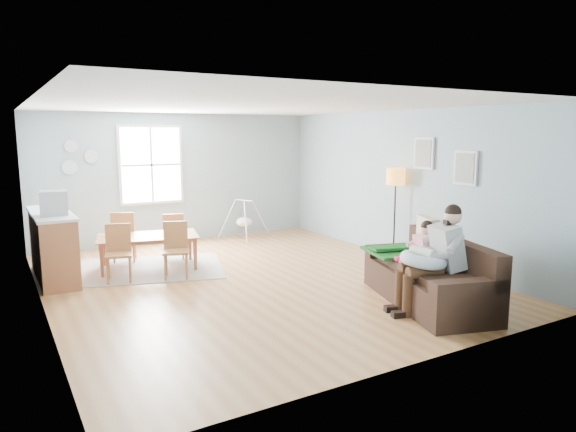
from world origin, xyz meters
TOP-DOWN VIEW (x-y plane):
  - room at (0.00, 0.00)m, footprint 8.40×9.40m
  - window at (-0.60, 3.46)m, footprint 1.32×0.08m
  - pictures at (2.97, -1.05)m, footprint 0.05×1.34m
  - wall_plates at (-2.00, 3.47)m, footprint 0.67×0.02m
  - sofa at (1.58, -2.22)m, footprint 1.54×2.37m
  - green_throw at (1.71, -1.50)m, footprint 1.17×1.05m
  - beige_pillow at (1.97, -1.74)m, footprint 0.36×0.56m
  - father at (1.35, -2.48)m, footprint 1.03×0.64m
  - nursing_pillow at (1.20, -2.43)m, footprint 0.76×0.75m
  - infant at (1.20, -2.39)m, footprint 0.16×0.41m
  - toddler at (1.56, -1.99)m, footprint 0.58×0.36m
  - floor_lamp at (2.80, -0.10)m, footprint 0.34×0.34m
  - storage_cube at (1.25, -2.32)m, footprint 0.59×0.56m
  - rug at (-1.25, 1.48)m, footprint 2.83×2.44m
  - dining_table at (-1.25, 1.48)m, footprint 1.80×1.26m
  - chair_sw at (-1.83, 1.04)m, footprint 0.49×0.49m
  - chair_se at (-0.99, 0.79)m, footprint 0.52×0.52m
  - chair_nw at (-1.50, 2.18)m, footprint 0.52×0.52m
  - chair_ne at (-0.66, 1.94)m, footprint 0.48×0.48m
  - counter at (-2.70, 1.69)m, footprint 0.58×1.92m
  - monitor at (-2.68, 1.33)m, footprint 0.42×0.41m
  - baby_swing at (1.27, 3.01)m, footprint 1.11×1.12m

SIDE VIEW (x-z plane):
  - rug at x=-1.25m, z-range 0.00..0.01m
  - storage_cube at x=1.25m, z-range 0.00..0.52m
  - dining_table at x=-1.25m, z-range 0.00..0.58m
  - sofa at x=1.58m, z-range -0.13..0.76m
  - baby_swing at x=1.27m, z-range -0.04..0.81m
  - chair_ne at x=-0.66m, z-range 0.05..0.91m
  - chair_sw at x=-1.83m, z-range 0.06..0.95m
  - chair_se at x=-0.99m, z-range 0.06..0.95m
  - chair_nw at x=-1.50m, z-range 0.06..0.98m
  - counter at x=-2.70m, z-range 0.01..1.08m
  - green_throw at x=1.71m, z-range 0.54..0.58m
  - nursing_pillow at x=1.20m, z-range 0.57..0.81m
  - toddler at x=1.56m, z-range 0.31..1.18m
  - father at x=1.35m, z-range 0.05..1.45m
  - infant at x=1.20m, z-range 0.71..0.86m
  - beige_pillow at x=1.97m, z-range 0.54..1.08m
  - monitor at x=-2.68m, z-range 1.07..1.44m
  - floor_lamp at x=2.80m, z-range 0.55..2.22m
  - window at x=-0.60m, z-range 0.84..2.46m
  - wall_plates at x=-2.00m, z-range 1.50..2.16m
  - pictures at x=2.97m, z-range 1.48..2.22m
  - room at x=0.00m, z-range 0.47..4.37m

